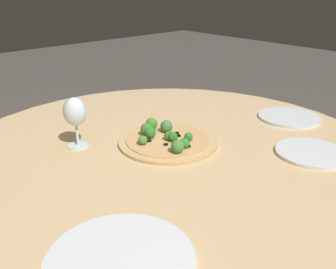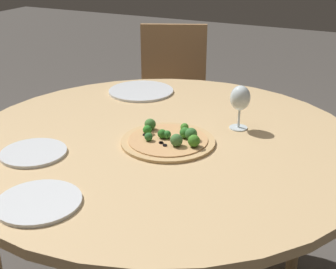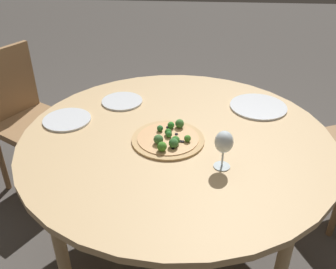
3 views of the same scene
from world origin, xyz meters
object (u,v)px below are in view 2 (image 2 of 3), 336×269
Objects in this scene: wine_glass at (240,99)px; plate_near at (34,153)px; plate_far at (141,91)px; plate_side at (39,202)px; pizza at (169,139)px; chair at (173,97)px.

plate_near is at bearing -136.92° from wine_glass.
plate_far is 0.93m from plate_side.
plate_near is at bearing -142.89° from pizza.
pizza reaches higher than plate_far.
chair is 1.59m from plate_side.
plate_far is at bearing 158.04° from wine_glass.
pizza is at bearing 37.11° from plate_near.
wine_glass is 0.71m from plate_near.
plate_near is (-0.35, -0.26, -0.01)m from pizza.
pizza is 0.51m from plate_side.
wine_glass is at bearing 52.58° from pizza.
chair is at bearing 102.51° from plate_side.
wine_glass is (0.17, 0.22, 0.10)m from pizza.
chair reaches higher than plate_near.
plate_near is 0.68m from plate_far.
plate_near is 0.93× the size of plate_side.
pizza is at bearing -51.20° from plate_far.
plate_near is at bearing -107.51° from chair.
chair reaches higher than pizza.
plate_side is at bearing -106.09° from pizza.
plate_far is at bearing 128.80° from pizza.
plate_far is (-0.51, 0.20, -0.10)m from wine_glass.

